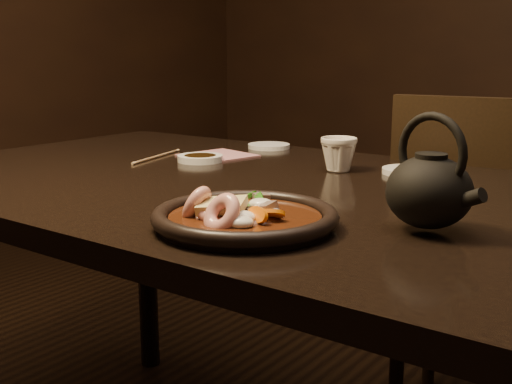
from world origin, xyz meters
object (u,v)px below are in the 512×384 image
Objects in this scene: tea_cup at (339,153)px; teapot at (430,188)px; chair at (483,263)px; plate at (245,218)px; table at (265,222)px.

tea_cup is 0.47× the size of teapot.
teapot is (0.33, -0.33, 0.02)m from tea_cup.
teapot reaches higher than chair.
tea_cup reaches higher than plate.
tea_cup is at bearing 52.97° from chair.
chair is at bearing 64.83° from table.
table is 1.78× the size of chair.
table is 0.33m from plate.
teapot is at bearing -19.56° from table.
plate reaches higher than table.
plate is at bearing -131.62° from teapot.
plate is 3.50× the size of tea_cup.
teapot reaches higher than plate.
chair is 0.88m from plate.
table is 0.42m from teapot.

